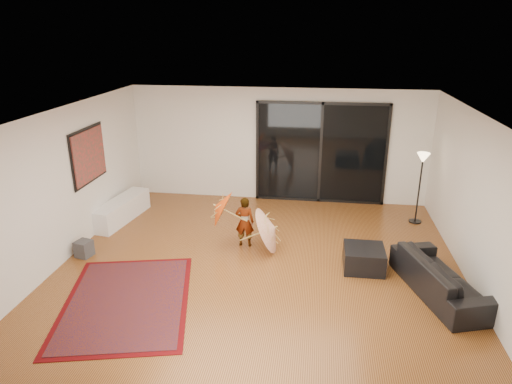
% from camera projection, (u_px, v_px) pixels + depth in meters
% --- Properties ---
extents(floor, '(7.00, 7.00, 0.00)m').
position_uv_depth(floor, '(259.00, 268.00, 8.01)').
color(floor, '#945728').
rests_on(floor, ground).
extents(ceiling, '(7.00, 7.00, 0.00)m').
position_uv_depth(ceiling, '(259.00, 115.00, 7.09)').
color(ceiling, white).
rests_on(ceiling, wall_back).
extents(wall_back, '(7.00, 0.00, 7.00)m').
position_uv_depth(wall_back, '(278.00, 145.00, 10.81)').
color(wall_back, silver).
rests_on(wall_back, floor).
extents(wall_front, '(7.00, 0.00, 7.00)m').
position_uv_depth(wall_front, '(209.00, 325.00, 4.29)').
color(wall_front, silver).
rests_on(wall_front, floor).
extents(wall_left, '(0.00, 7.00, 7.00)m').
position_uv_depth(wall_left, '(62.00, 187.00, 8.01)').
color(wall_left, silver).
rests_on(wall_left, floor).
extents(wall_right, '(0.00, 7.00, 7.00)m').
position_uv_depth(wall_right, '(481.00, 207.00, 7.10)').
color(wall_right, silver).
rests_on(wall_right, floor).
extents(sliding_door, '(3.06, 0.07, 2.40)m').
position_uv_depth(sliding_door, '(321.00, 153.00, 10.70)').
color(sliding_door, black).
rests_on(sliding_door, wall_back).
extents(painting, '(0.04, 1.28, 1.08)m').
position_uv_depth(painting, '(89.00, 155.00, 8.83)').
color(painting, black).
rests_on(painting, wall_left).
extents(media_console, '(0.68, 1.75, 0.47)m').
position_uv_depth(media_console, '(122.00, 210.00, 9.94)').
color(media_console, white).
rests_on(media_console, floor).
extents(speaker, '(0.32, 0.32, 0.30)m').
position_uv_depth(speaker, '(84.00, 249.00, 8.39)').
color(speaker, '#424244').
rests_on(speaker, floor).
extents(persian_rug, '(2.41, 2.97, 0.02)m').
position_uv_depth(persian_rug, '(127.00, 301.00, 7.04)').
color(persian_rug, '#4F0609').
rests_on(persian_rug, floor).
extents(sofa, '(1.35, 2.13, 0.58)m').
position_uv_depth(sofa, '(441.00, 277.00, 7.17)').
color(sofa, black).
rests_on(sofa, floor).
extents(ottoman, '(0.69, 0.69, 0.39)m').
position_uv_depth(ottoman, '(364.00, 258.00, 7.94)').
color(ottoman, black).
rests_on(ottoman, floor).
extents(floor_lamp, '(0.27, 0.27, 1.55)m').
position_uv_depth(floor_lamp, '(422.00, 168.00, 9.50)').
color(floor_lamp, black).
rests_on(floor_lamp, floor).
extents(child, '(0.36, 0.24, 0.99)m').
position_uv_depth(child, '(245.00, 222.00, 8.69)').
color(child, '#999999').
rests_on(child, floor).
extents(parasol_orange, '(0.47, 0.74, 0.82)m').
position_uv_depth(parasol_orange, '(216.00, 210.00, 8.64)').
color(parasol_orange, '#DB460B').
rests_on(parasol_orange, child).
extents(parasol_white, '(0.55, 0.89, 0.94)m').
position_uv_depth(parasol_white, '(275.00, 226.00, 8.47)').
color(parasol_white, silver).
rests_on(parasol_white, floor).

